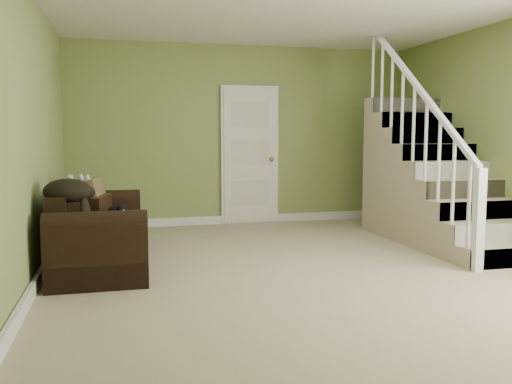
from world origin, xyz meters
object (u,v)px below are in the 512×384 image
cat (116,213)px  banana (101,230)px  side_table (82,225)px  sofa (96,236)px

cat → banana: bearing=-122.9°
side_table → cat: size_ratio=2.12×
banana → side_table: bearing=82.6°
sofa → cat: sofa is taller
sofa → side_table: size_ratio=2.25×
cat → banana: 0.70m
side_table → banana: (0.24, -1.06, 0.12)m
cat → banana: cat is taller
cat → side_table: bearing=112.0°
sofa → banana: sofa is taller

